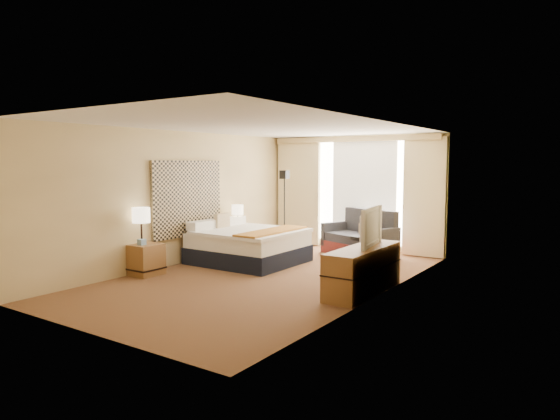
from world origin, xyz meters
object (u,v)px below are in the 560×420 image
Objects in this scene: lamp_right at (238,210)px; nightstand_right at (236,241)px; nightstand_left at (146,260)px; television at (365,226)px; floor_lamp at (284,194)px; lamp_left at (141,216)px; loveseat at (361,240)px; bed at (248,245)px; desk_chair at (364,239)px; media_dresser at (363,270)px.

nightstand_right is at bearing -175.29° from lamp_right.
television reaches higher than nightstand_left.
nightstand_left is 3.57m from floor_lamp.
lamp_left reaches higher than lamp_right.
floor_lamp is 3.44× the size of lamp_right.
loveseat is 3.07m from television.
lamp_left is (-2.38, -3.94, 0.73)m from loveseat.
desk_chair is (1.94, 1.25, 0.12)m from bed.
bed is 2.31m from desk_chair.
media_dresser is 2.75× the size of lamp_left.
nightstand_right is at bearing 61.17° from television.
media_dresser is at bearing 16.46° from lamp_left.
media_dresser is at bearing -16.39° from bed.
desk_chair reaches higher than bed.
loveseat is at bearing 58.95° from nightstand_left.
bed is 1.07× the size of floor_lamp.
desk_chair is at bearing 114.41° from media_dresser.
media_dresser is 3.96m from lamp_left.
television is (1.31, -2.69, 0.68)m from loveseat.
nightstand_right is 2.83m from desk_chair.
television is (3.59, -1.31, 0.04)m from lamp_right.
lamp_left is 1.24× the size of lamp_right.
lamp_left reaches higher than nightstand_right.
nightstand_left is 0.31× the size of media_dresser.
floor_lamp is 1.73× the size of television.
nightstand_right is 3.97m from media_dresser.
lamp_right reaches higher than nightstand_right.
lamp_left is at bearing -133.86° from desk_chair.
desk_chair reaches higher than media_dresser.
media_dresser is 3.97m from lamp_right.
lamp_right is at bearing 87.79° from lamp_left.
media_dresser is 1.02× the size of loveseat.
television reaches higher than desk_chair.
nightstand_left is 0.78m from lamp_left.
lamp_left reaches higher than desk_chair.
media_dresser reaches higher than nightstand_right.
nightstand_left is 3.85m from media_dresser.
nightstand_left is at bearing -133.94° from desk_chair.
lamp_left is at bearing -100.74° from loveseat.
nightstand_left is 2.50m from nightstand_right.
nightstand_right is 0.31× the size of media_dresser.
television reaches higher than nightstand_right.
nightstand_left is 3.91m from television.
loveseat is at bearing 115.61° from media_dresser.
floor_lamp is at bearing 44.50° from television.
television is at bearing -19.61° from nightstand_right.
lamp_left is 2.56m from lamp_right.
nightstand_right is 3.94m from television.
lamp_right is 3.82m from television.
desk_chair is at bearing 32.91° from bed.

